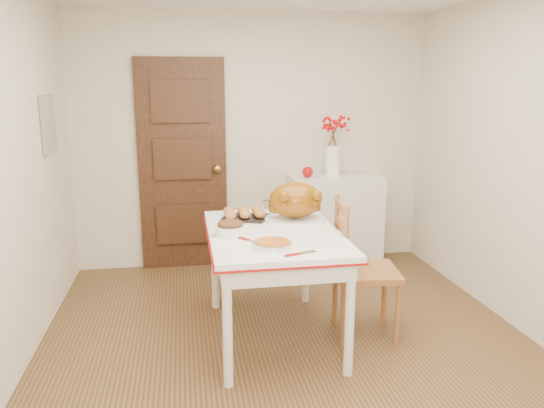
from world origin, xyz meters
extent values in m
cube|color=#452B13|center=(0.00, 0.00, 0.00)|extent=(3.50, 4.00, 0.00)
cube|color=beige|center=(0.00, 2.00, 1.25)|extent=(3.50, 0.00, 2.50)
cube|color=beige|center=(0.00, -2.00, 1.25)|extent=(3.50, 0.00, 2.50)
cube|color=beige|center=(1.75, 0.00, 1.25)|extent=(0.00, 4.00, 2.50)
cube|color=black|center=(-0.70, 1.97, 1.03)|extent=(0.85, 0.06, 2.06)
cube|color=tan|center=(-1.73, 1.20, 1.50)|extent=(0.03, 0.35, 0.45)
cube|color=silver|center=(0.81, 1.78, 0.45)|extent=(0.91, 0.40, 0.91)
sphere|color=#9E0B0A|center=(0.51, 1.78, 0.96)|extent=(0.11, 0.11, 0.11)
cylinder|color=#B45217|center=(-0.16, -0.08, 0.83)|extent=(0.28, 0.28, 0.05)
cylinder|color=white|center=(-0.06, 0.77, 0.86)|extent=(0.07, 0.07, 0.11)
camera|label=1|loc=(-0.69, -3.18, 1.80)|focal=34.54mm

